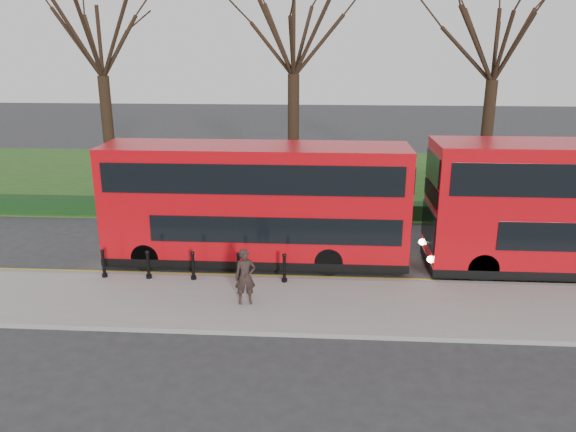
{
  "coord_description": "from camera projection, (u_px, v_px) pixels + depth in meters",
  "views": [
    {
      "loc": [
        3.63,
        -19.51,
        8.18
      ],
      "look_at": [
        2.33,
        0.5,
        2.0
      ],
      "focal_mm": 35.0,
      "sensor_mm": 36.0,
      "label": 1
    }
  ],
  "objects": [
    {
      "name": "pedestrian",
      "position": [
        245.0,
        277.0,
        17.85
      ],
      "size": [
        0.75,
        0.58,
        1.84
      ],
      "primitive_type": "imported",
      "rotation": [
        0.0,
        0.0,
        0.22
      ],
      "color": "black",
      "rests_on": "pavement"
    },
    {
      "name": "bollard_row",
      "position": [
        193.0,
        266.0,
        19.82
      ],
      "size": [
        6.63,
        0.15,
        1.0
      ],
      "color": "black",
      "rests_on": "pavement"
    },
    {
      "name": "yellow_line_inner",
      "position": [
        224.0,
        274.0,
        20.76
      ],
      "size": [
        60.0,
        0.1,
        0.01
      ],
      "primitive_type": "cube",
      "color": "yellow",
      "rests_on": "ground"
    },
    {
      "name": "tree_mid",
      "position": [
        294.0,
        30.0,
        28.05
      ],
      "size": [
        7.78,
        7.78,
        12.15
      ],
      "color": "black",
      "rests_on": "ground"
    },
    {
      "name": "yellow_line_outer",
      "position": [
        223.0,
        276.0,
        20.57
      ],
      "size": [
        60.0,
        0.1,
        0.01
      ],
      "primitive_type": "cube",
      "color": "yellow",
      "rests_on": "ground"
    },
    {
      "name": "bus_lead",
      "position": [
        256.0,
        205.0,
        21.36
      ],
      "size": [
        11.49,
        2.64,
        4.57
      ],
      "color": "#B50810",
      "rests_on": "ground"
    },
    {
      "name": "hedge",
      "position": [
        249.0,
        209.0,
        27.61
      ],
      "size": [
        60.0,
        0.9,
        0.8
      ],
      "primitive_type": "cube",
      "color": "black",
      "rests_on": "ground"
    },
    {
      "name": "tree_right",
      "position": [
        497.0,
        37.0,
        27.53
      ],
      "size": [
        7.47,
        7.47,
        11.67
      ],
      "color": "black",
      "rests_on": "ground"
    },
    {
      "name": "kerb",
      "position": [
        221.0,
        278.0,
        20.26
      ],
      "size": [
        60.0,
        0.25,
        0.16
      ],
      "primitive_type": "cube",
      "color": "slate",
      "rests_on": "ground"
    },
    {
      "name": "tree_left",
      "position": [
        99.0,
        33.0,
        28.72
      ],
      "size": [
        7.64,
        7.64,
        11.94
      ],
      "color": "black",
      "rests_on": "ground"
    },
    {
      "name": "pavement",
      "position": [
        210.0,
        302.0,
        18.35
      ],
      "size": [
        60.0,
        4.0,
        0.15
      ],
      "primitive_type": "cube",
      "color": "gray",
      "rests_on": "ground"
    },
    {
      "name": "grass_verge",
      "position": [
        266.0,
        178.0,
        35.53
      ],
      "size": [
        60.0,
        18.0,
        0.06
      ],
      "primitive_type": "cube",
      "color": "#264517",
      "rests_on": "ground"
    },
    {
      "name": "ground",
      "position": [
        226.0,
        269.0,
        21.24
      ],
      "size": [
        120.0,
        120.0,
        0.0
      ],
      "primitive_type": "plane",
      "color": "#28282B",
      "rests_on": "ground"
    }
  ]
}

